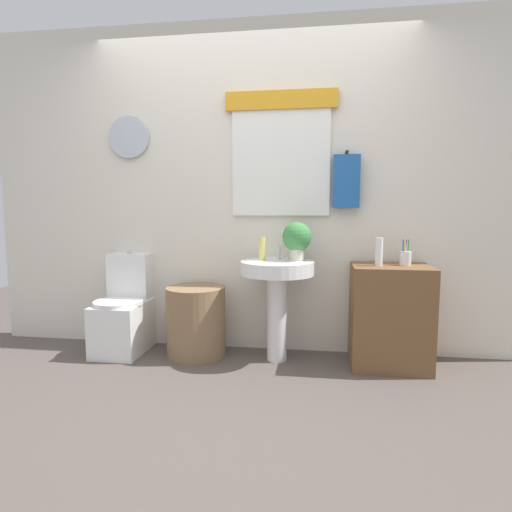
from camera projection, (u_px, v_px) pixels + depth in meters
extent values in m
plane|color=#564C47|center=(222.00, 410.00, 2.44)|extent=(8.00, 8.00, 0.00)
cube|color=silver|center=(252.00, 190.00, 3.42)|extent=(4.40, 0.10, 2.60)
cube|color=white|center=(281.00, 163.00, 3.30)|extent=(0.76, 0.03, 0.82)
cube|color=gold|center=(281.00, 100.00, 3.23)|extent=(0.86, 0.04, 0.14)
cylinder|color=silver|center=(129.00, 137.00, 3.45)|extent=(0.33, 0.03, 0.33)
cylinder|color=black|center=(347.00, 152.00, 3.21)|extent=(0.02, 0.06, 0.02)
cube|color=#235BA3|center=(346.00, 181.00, 3.21)|extent=(0.20, 0.05, 0.40)
cube|color=white|center=(123.00, 327.00, 3.40)|extent=(0.36, 0.50, 0.40)
cylinder|color=white|center=(118.00, 303.00, 3.32)|extent=(0.38, 0.38, 0.03)
cube|color=white|center=(131.00, 276.00, 3.52)|extent=(0.34, 0.18, 0.37)
cylinder|color=silver|center=(130.00, 252.00, 3.50)|extent=(0.04, 0.04, 0.02)
cylinder|color=#846647|center=(196.00, 322.00, 3.30)|extent=(0.46, 0.46, 0.55)
cylinder|color=white|center=(277.00, 318.00, 3.21)|extent=(0.15, 0.15, 0.66)
cylinder|color=white|center=(277.00, 268.00, 3.16)|extent=(0.55, 0.55, 0.10)
cylinder|color=silver|center=(279.00, 253.00, 3.27)|extent=(0.03, 0.03, 0.10)
cube|color=brown|center=(390.00, 316.00, 3.08)|extent=(0.55, 0.44, 0.74)
cylinder|color=#DBD166|center=(262.00, 248.00, 3.21)|extent=(0.05, 0.05, 0.18)
cylinder|color=beige|center=(297.00, 254.00, 3.19)|extent=(0.11, 0.11, 0.09)
sphere|color=#3D8442|center=(297.00, 237.00, 3.18)|extent=(0.22, 0.22, 0.22)
cylinder|color=white|center=(379.00, 252.00, 3.00)|extent=(0.05, 0.05, 0.20)
cylinder|color=silver|center=(405.00, 258.00, 3.04)|extent=(0.08, 0.08, 0.10)
cylinder|color=green|center=(408.00, 252.00, 3.04)|extent=(0.01, 0.02, 0.18)
cylinder|color=purple|center=(405.00, 252.00, 3.05)|extent=(0.03, 0.01, 0.18)
cylinder|color=blue|center=(403.00, 252.00, 3.04)|extent=(0.01, 0.03, 0.18)
cylinder|color=yellow|center=(405.00, 252.00, 3.02)|extent=(0.02, 0.01, 0.18)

